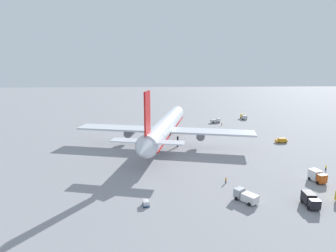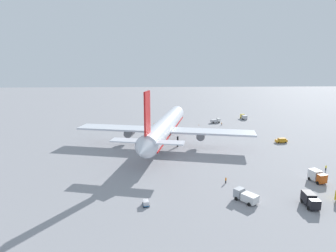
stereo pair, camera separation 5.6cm
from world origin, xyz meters
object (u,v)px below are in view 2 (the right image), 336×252
object	(u,v)px
service_van	(281,140)
ground_worker_1	(222,124)
service_truck_0	(317,176)
ground_worker_0	(226,180)
service_truck_3	(244,117)
airliner	(165,127)
traffic_cone_1	(154,123)
service_truck_2	(310,200)
traffic_cone_0	(199,125)
traffic_cone_2	(89,126)
ground_worker_2	(326,168)
service_truck_5	(246,196)
service_truck_4	(216,121)
baggage_cart_0	(146,203)

from	to	relation	value
service_van	ground_worker_1	xyz separation A→B (m)	(35.35, 17.19, -0.21)
service_truck_0	ground_worker_0	world-z (taller)	service_truck_0
service_truck_3	service_van	xyz separation A→B (m)	(-52.31, 0.20, -0.44)
airliner	ground_worker_1	distance (m)	48.63
service_truck_0	traffic_cone_1	bearing A→B (deg)	29.49
service_truck_2	ground_worker_1	bearing A→B (deg)	0.01
traffic_cone_0	traffic_cone_1	bearing A→B (deg)	77.57
service_truck_2	service_van	xyz separation A→B (m)	(53.69, -17.18, -0.60)
service_truck_0	traffic_cone_2	world-z (taller)	service_truck_0
traffic_cone_2	ground_worker_2	bearing A→B (deg)	-127.29
service_truck_0	service_truck_3	xyz separation A→B (m)	(92.34, -7.90, -0.25)
traffic_cone_1	ground_worker_1	bearing A→B (deg)	-99.50
traffic_cone_0	service_truck_2	bearing A→B (deg)	-172.23
service_truck_2	ground_worker_0	size ratio (longest dim) A/B	3.21
ground_worker_0	traffic_cone_0	world-z (taller)	ground_worker_0
ground_worker_1	service_truck_5	bearing A→B (deg)	170.61
ground_worker_2	service_van	bearing A→B (deg)	0.11
airliner	service_truck_4	distance (m)	52.60
ground_worker_0	ground_worker_1	xyz separation A→B (m)	(75.34, -16.38, -0.06)
service_truck_0	baggage_cart_0	size ratio (longest dim) A/B	1.76
service_van	traffic_cone_0	bearing A→B (deg)	39.19
airliner	baggage_cart_0	size ratio (longest dim) A/B	25.17
airliner	service_truck_2	size ratio (longest dim) A/B	13.47
service_truck_2	ground_worker_1	size ratio (longest dim) A/B	3.42
service_truck_2	service_truck_5	world-z (taller)	service_truck_2
airliner	ground_worker_0	size ratio (longest dim) A/B	43.26
baggage_cart_0	ground_worker_0	bearing A→B (deg)	-61.77
service_truck_0	traffic_cone_0	xyz separation A→B (m)	(76.14, 21.74, -1.45)
service_truck_4	service_van	distance (m)	46.17
airliner	ground_worker_0	world-z (taller)	airliner
airliner	service_truck_5	distance (m)	53.59
service_van	ground_worker_0	size ratio (longest dim) A/B	2.82
traffic_cone_1	traffic_cone_2	size ratio (longest dim) A/B	1.00
service_van	baggage_cart_0	world-z (taller)	service_van
service_truck_0	ground_worker_1	bearing A→B (deg)	7.18
service_van	traffic_cone_1	xyz separation A→B (m)	(41.47, 53.81, -0.76)
service_van	service_truck_3	bearing A→B (deg)	-0.21
service_truck_2	traffic_cone_2	bearing A→B (deg)	38.58
service_van	traffic_cone_2	bearing A→B (deg)	68.00
baggage_cart_0	traffic_cone_0	distance (m)	91.54
service_truck_5	ground_worker_0	xyz separation A→B (m)	(10.80, 2.12, -0.53)
airliner	service_truck_4	xyz separation A→B (m)	(42.66, -30.12, -6.32)
service_truck_5	traffic_cone_1	world-z (taller)	service_truck_5
service_truck_0	ground_worker_2	world-z (taller)	service_truck_0
service_truck_2	service_van	distance (m)	56.38
service_truck_5	service_van	size ratio (longest dim) A/B	1.24
ground_worker_2	traffic_cone_1	bearing A→B (deg)	36.36
ground_worker_1	traffic_cone_1	bearing A→B (deg)	80.50
service_truck_2	service_van	world-z (taller)	service_truck_2
traffic_cone_0	ground_worker_2	bearing A→B (deg)	-156.48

